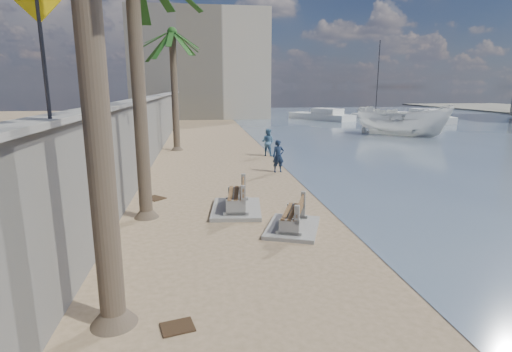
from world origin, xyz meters
TOP-DOWN VIEW (x-y plane):
  - ground_plane at (0.00, 0.00)m, footprint 140.00×140.00m
  - seawall at (-5.20, 20.00)m, footprint 0.45×70.00m
  - wall_cap at (-5.20, 20.00)m, footprint 0.80×70.00m
  - end_building at (-2.00, 52.00)m, footprint 18.00×12.00m
  - bench_near at (0.31, 4.91)m, footprint 2.13×2.52m
  - bench_far at (-1.18, 6.97)m, footprint 1.90×2.58m
  - palm_back at (-3.90, 20.97)m, footprint 5.00×5.00m
  - pedestrian_sign at (-5.00, 1.50)m, footprint 0.78×0.07m
  - streetlight at (-5.10, 12.00)m, footprint 0.28×0.28m
  - person_a at (1.48, 13.06)m, footprint 0.70×0.50m
  - person_b at (1.77, 17.92)m, footprint 1.13×1.07m
  - boat_cruiser at (15.06, 26.52)m, footprint 4.37×4.37m
  - yacht_near at (25.62, 41.53)m, footprint 4.82×12.17m
  - yacht_far at (13.28, 44.43)m, footprint 6.94×9.57m
  - sailboat_west at (22.39, 47.94)m, footprint 7.68×4.39m
  - debris_b at (-2.85, 0.30)m, footprint 0.66×0.58m
  - debris_c at (-4.14, 8.95)m, footprint 0.93×0.93m

SIDE VIEW (x-z plane):
  - ground_plane at x=0.00m, z-range 0.00..0.00m
  - debris_b at x=-2.85m, z-range 0.00..0.03m
  - debris_c at x=-4.14m, z-range 0.00..0.03m
  - sailboat_west at x=22.39m, z-range -4.93..5.58m
  - yacht_near at x=25.62m, z-range -0.40..1.10m
  - yacht_far at x=13.28m, z-range -0.40..1.10m
  - bench_near at x=0.31m, z-range -0.06..0.84m
  - bench_far at x=-1.18m, z-range -0.06..0.94m
  - person_a at x=1.48m, z-range 0.00..1.85m
  - person_b at x=1.77m, z-range 0.00..1.87m
  - boat_cruiser at x=15.06m, z-range -0.40..3.18m
  - seawall at x=-5.20m, z-range 0.00..3.50m
  - wall_cap at x=-5.20m, z-range 3.49..3.61m
  - pedestrian_sign at x=-5.00m, z-range 3.95..6.35m
  - streetlight at x=-5.10m, z-range 4.08..9.21m
  - end_building at x=-2.00m, z-range 0.00..14.00m
  - palm_back at x=-3.90m, z-range 3.22..11.69m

